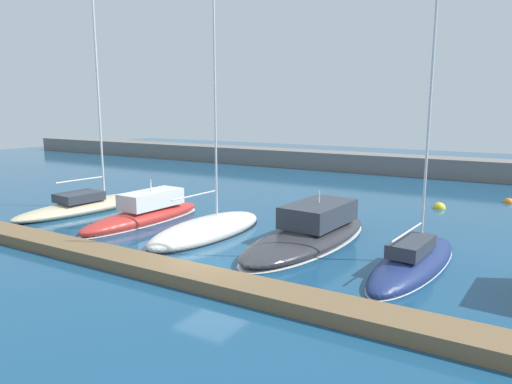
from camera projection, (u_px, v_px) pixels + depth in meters
The scene contains 10 objects.
ground_plane at pixel (211, 267), 19.25m from camera, with size 120.00×120.00×0.00m, color navy.
dock_pier at pixel (184, 274), 17.71m from camera, with size 30.85×1.56×0.49m, color brown.
breakwater_seawall at pixel (403, 165), 45.96m from camera, with size 108.00×3.39×1.81m, color slate.
sailboat_sand_nearest at pixel (91, 203), 29.95m from camera, with size 3.61×10.69×20.52m.
motorboat_red_second at pixel (146, 213), 26.80m from camera, with size 2.53×8.75×2.64m.
sailboat_ivory_third at pixel (207, 230), 24.04m from camera, with size 3.27×8.27×14.53m.
motorboat_charcoal_fourth at pixel (310, 232), 22.77m from camera, with size 4.21×10.59×2.65m.
sailboat_navy_fifth at pixel (414, 261), 19.17m from camera, with size 2.98×8.72×17.28m.
mooring_buoy_orange at pixel (509, 203), 32.13m from camera, with size 0.68×0.68×0.68m, color orange.
mooring_buoy_yellow at pixel (439, 208), 30.40m from camera, with size 0.81×0.81×0.81m, color yellow.
Camera 1 is at (11.01, -14.84, 6.51)m, focal length 32.73 mm.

